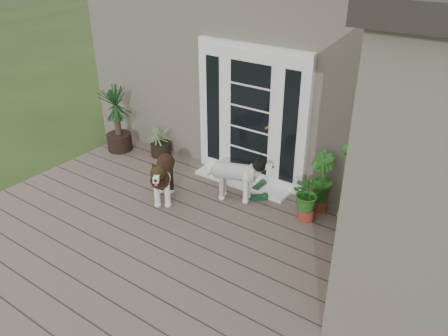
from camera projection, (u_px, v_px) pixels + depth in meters
The scene contains 14 objects.
deck at pixel (169, 256), 5.62m from camera, with size 6.20×4.60×0.12m, color #6B5B4C.
house_main at pixel (322, 65), 7.99m from camera, with size 7.40×4.00×3.10m, color #665E54.
door_unit at pixel (251, 116), 6.78m from camera, with size 1.90×0.14×2.15m, color white.
door_step at pixel (242, 181), 7.13m from camera, with size 1.60×0.40×0.05m, color white.
brindle_dog at pixel (164, 179), 6.53m from camera, with size 0.36×0.84×0.70m, color #311B12, non-canonical shape.
white_dog at pixel (235, 179), 6.56m from camera, with size 0.34×0.80×0.67m, color white, non-canonical shape.
spider_plant at pixel (160, 139), 7.87m from camera, with size 0.58×0.58×0.62m, color #92A666, non-canonical shape.
yucca at pixel (117, 118), 7.94m from camera, with size 0.84×0.84×1.22m, color black, non-canonical shape.
herb_a at pixel (308, 200), 6.12m from camera, with size 0.47×0.47×0.60m, color #1F5819.
herb_b at pixel (320, 189), 6.33m from camera, with size 0.43×0.43×0.64m, color #1A5C1A.
herb_c at pixel (386, 214), 5.86m from camera, with size 0.36×0.36×0.56m, color #224E16.
sapling at pixel (360, 191), 5.22m from camera, with size 0.51×0.51×1.75m, color #1D5117, non-canonical shape.
clog_left at pixel (259, 186), 6.95m from camera, with size 0.15×0.32×0.09m, color #17391F, non-canonical shape.
clog_right at pixel (259, 197), 6.68m from camera, with size 0.13×0.28×0.08m, color #163820, non-canonical shape.
Camera 1 is at (3.13, -2.83, 3.68)m, focal length 35.92 mm.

